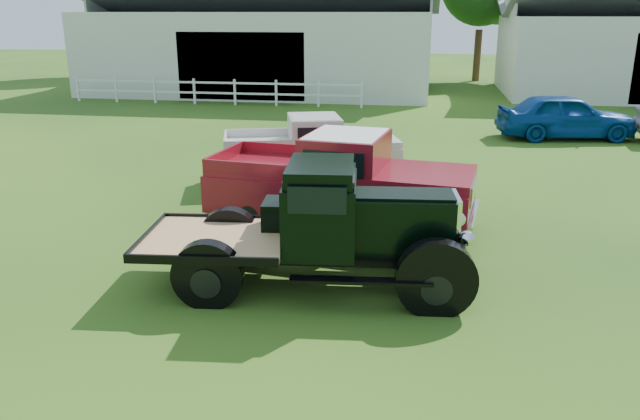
% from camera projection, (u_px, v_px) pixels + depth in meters
% --- Properties ---
extents(ground, '(120.00, 120.00, 0.00)m').
position_uv_depth(ground, '(295.00, 297.00, 9.65)').
color(ground, '#203D17').
extents(shed_left, '(18.80, 10.20, 5.60)m').
position_uv_depth(shed_left, '(265.00, 39.00, 34.33)').
color(shed_left, beige).
rests_on(shed_left, ground).
extents(fence_rail, '(14.20, 0.16, 1.20)m').
position_uv_depth(fence_rail, '(215.00, 92.00, 29.51)').
color(fence_rail, white).
rests_on(fence_rail, ground).
extents(tree_c, '(5.40, 5.40, 9.00)m').
position_uv_depth(tree_c, '(481.00, 7.00, 38.51)').
color(tree_c, '#1A4717').
rests_on(tree_c, ground).
extents(vintage_flatbed, '(5.30, 2.52, 2.03)m').
position_uv_depth(vintage_flatbed, '(315.00, 226.00, 9.74)').
color(vintage_flatbed, black).
rests_on(vintage_flatbed, ground).
extents(red_pickup, '(5.64, 2.81, 1.97)m').
position_uv_depth(red_pickup, '(340.00, 181.00, 12.48)').
color(red_pickup, maroon).
rests_on(red_pickup, ground).
extents(white_pickup, '(4.89, 3.00, 1.68)m').
position_uv_depth(white_pickup, '(311.00, 150.00, 15.91)').
color(white_pickup, beige).
rests_on(white_pickup, ground).
extents(misc_car_blue, '(4.79, 2.49, 1.56)m').
position_uv_depth(misc_car_blue, '(566.00, 116.00, 21.50)').
color(misc_car_blue, navy).
rests_on(misc_car_blue, ground).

